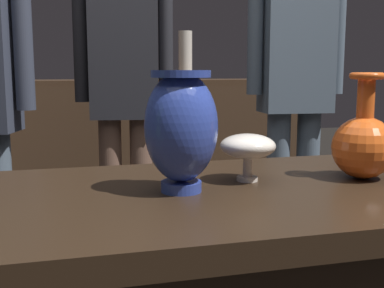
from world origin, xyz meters
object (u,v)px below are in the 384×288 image
(shelf_vase_right, at_px, (185,56))
(vase_right_accent, at_px, (364,143))
(vase_tall_behind, at_px, (248,147))
(visitor_center_back, at_px, (124,85))
(visitor_near_right, at_px, (296,75))
(vase_centerpiece, at_px, (181,127))

(shelf_vase_right, bearing_deg, vase_right_accent, -93.26)
(vase_tall_behind, xyz_separation_m, shelf_vase_right, (0.40, 2.15, 0.27))
(vase_right_accent, bearing_deg, vase_tall_behind, 170.87)
(visitor_center_back, bearing_deg, visitor_near_right, 169.52)
(shelf_vase_right, distance_m, visitor_near_right, 1.12)
(vase_right_accent, bearing_deg, shelf_vase_right, 86.74)
(shelf_vase_right, relative_size, visitor_center_back, 0.19)
(vase_tall_behind, distance_m, vase_right_accent, 0.27)
(vase_tall_behind, relative_size, visitor_center_back, 0.08)
(vase_tall_behind, distance_m, visitor_near_right, 1.26)
(shelf_vase_right, distance_m, visitor_center_back, 0.97)
(vase_tall_behind, relative_size, shelf_vase_right, 0.40)
(shelf_vase_right, bearing_deg, visitor_center_back, -121.93)
(vase_tall_behind, distance_m, visitor_center_back, 1.35)
(shelf_vase_right, height_order, visitor_center_back, visitor_center_back)
(visitor_near_right, bearing_deg, visitor_center_back, -14.51)
(vase_centerpiece, bearing_deg, vase_tall_behind, 19.19)
(vase_centerpiece, distance_m, shelf_vase_right, 2.29)
(vase_right_accent, xyz_separation_m, visitor_center_back, (-0.38, 1.38, 0.10))
(vase_right_accent, xyz_separation_m, shelf_vase_right, (0.12, 2.20, 0.26))
(visitor_near_right, relative_size, visitor_center_back, 1.04)
(vase_right_accent, bearing_deg, visitor_center_back, 105.48)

